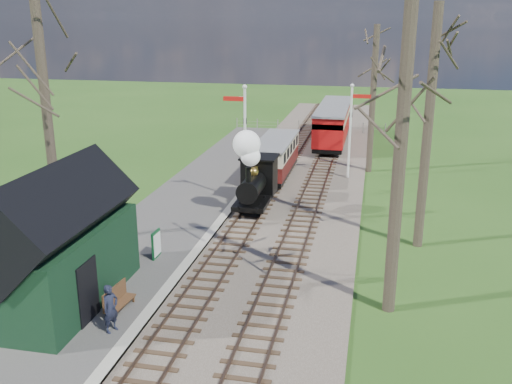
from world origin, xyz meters
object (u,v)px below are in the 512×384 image
locomotive (254,174)px  coach (276,156)px  bench (117,299)px  red_carriage_b (336,117)px  semaphore_near (244,136)px  sign_board (156,244)px  person (111,308)px  semaphore_far (352,124)px  station_shed (57,244)px  red_carriage_a (330,129)px

locomotive → coach: (0.01, 6.06, -0.52)m
bench → red_carriage_b: bearing=81.1°
semaphore_near → sign_board: semaphore_near is taller
semaphore_near → red_carriage_b: size_ratio=1.11×
semaphore_near → person: size_ratio=4.06×
semaphore_far → station_shed: bearing=-115.7°
semaphore_far → person: 20.56m
coach → red_carriage_b: size_ratio=1.20×
station_shed → coach: bearing=75.9°
person → bench: bearing=40.7°
red_carriage_b → bench: red_carriage_b is taller
semaphore_far → bench: bearing=-110.0°
bench → person: size_ratio=0.95×
red_carriage_a → person: 27.11m
station_shed → semaphore_far: 20.01m
locomotive → sign_board: (-2.53, -6.93, -1.19)m
station_shed → semaphore_near: (3.53, 12.00, 1.35)m
coach → station_shed: bearing=-104.1°
semaphore_far → red_carriage_b: (-1.77, 12.77, -1.73)m
coach → sign_board: size_ratio=6.04×
red_carriage_a → station_shed: bearing=-105.3°
station_shed → red_carriage_a: (6.90, 25.27, -0.65)m
sign_board → bench: sign_board is taller
semaphore_near → locomotive: semaphore_near is taller
semaphore_near → sign_board: (-1.77, -7.88, -2.87)m
semaphore_near → red_carriage_b: semaphore_near is taller
sign_board → semaphore_near: bearing=77.3°
semaphore_far → person: semaphore_far is taller
sign_board → person: 5.63m
person → coach: bearing=17.1°
station_shed → bench: size_ratio=4.35×
red_carriage_b → semaphore_near: bearing=-100.2°
semaphore_far → coach: 4.86m
station_shed → locomotive: station_shed is taller
person → sign_board: bearing=30.1°
red_carriage_b → person: 32.54m
red_carriage_a → sign_board: size_ratio=5.03×
station_shed → locomotive: size_ratio=1.51×
semaphore_near → sign_board: bearing=-102.7°
bench → station_shed: bearing=175.2°
locomotive → bench: (-2.23, -11.22, -1.37)m
person → locomotive: bearing=14.5°
semaphore_near → red_carriage_a: (3.37, 13.27, -2.00)m
semaphore_far → red_carriage_b: semaphore_far is taller
red_carriage_a → locomotive: bearing=-100.4°
locomotive → person: bearing=-98.2°
locomotive → sign_board: size_ratio=3.77×
station_shed → coach: size_ratio=0.94×
station_shed → sign_board: (1.75, 4.12, -1.51)m
station_shed → bench: 2.67m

